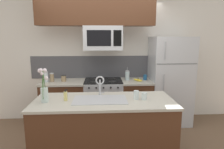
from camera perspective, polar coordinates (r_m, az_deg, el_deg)
The scene contains 22 objects.
ground_plane at distance 3.56m, azimuth -2.20°, elevation -19.55°, with size 10.00×10.00×0.00m, color brown.
rear_partition at distance 4.40m, azimuth 1.30°, elevation 4.25°, with size 5.20×0.10×2.60m, color silver.
splash_band at distance 4.35m, azimuth -2.60°, elevation 2.17°, with size 3.07×0.01×0.48m, color #4C4C51.
back_counter_left at distance 4.26m, azimuth -13.49°, elevation -7.89°, with size 0.89×0.65×0.91m.
back_counter_right at distance 4.26m, azimuth 6.81°, elevation -7.69°, with size 0.63×0.65×0.91m.
stove_range at distance 4.19m, azimuth -2.47°, elevation -7.83°, with size 0.76×0.64×0.93m.
microwave at distance 3.96m, azimuth -2.62°, elevation 10.35°, with size 0.74×0.40×0.46m.
upper_cabinet_band at distance 3.96m, azimuth -4.62°, elevation 18.00°, with size 2.22×0.34×0.60m, color #4C2B19.
refrigerator at distance 4.34m, azimuth 16.09°, elevation -1.64°, with size 0.81×0.74×1.80m.
storage_jar_tall at distance 4.16m, azimuth -18.36°, elevation -0.62°, with size 0.08×0.08×0.21m.
storage_jar_medium at distance 4.19m, azimuth -16.79°, elevation -0.76°, with size 0.08×0.08×0.17m.
storage_jar_short at distance 4.14m, azimuth -13.62°, elevation -1.04°, with size 0.10×0.10×0.13m.
banana_bunch at distance 4.08m, azimuth 7.48°, elevation -1.58°, with size 0.19×0.15×0.08m.
french_press at distance 4.15m, azimuth 4.39°, elevation -0.23°, with size 0.09×0.09×0.27m.
coffee_tin at distance 4.21m, azimuth 9.43°, elevation -0.80°, with size 0.08×0.08×0.11m, color #1E5184.
island_counter at distance 3.04m, azimuth -2.27°, elevation -15.43°, with size 1.99×0.84×0.91m.
kitchen_sink at distance 2.89m, azimuth -3.43°, elevation -8.56°, with size 0.76×0.44×0.16m.
sink_faucet at distance 3.02m, azimuth -3.46°, elevation -2.42°, with size 0.14×0.14×0.31m.
dish_soap_bottle at distance 2.89m, azimuth -13.14°, elevation -5.97°, with size 0.06×0.05×0.16m.
drinking_glass at distance 2.90m, azimuth 6.94°, elevation -5.81°, with size 0.08×0.08×0.13m.
spare_glass at distance 2.90m, azimuth 9.20°, elevation -6.14°, with size 0.08×0.08×0.10m.
flower_vase at distance 2.88m, azimuth -18.80°, elevation -4.19°, with size 0.14×0.18×0.48m.
Camera 1 is at (-0.04, -3.08, 1.79)m, focal length 32.00 mm.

